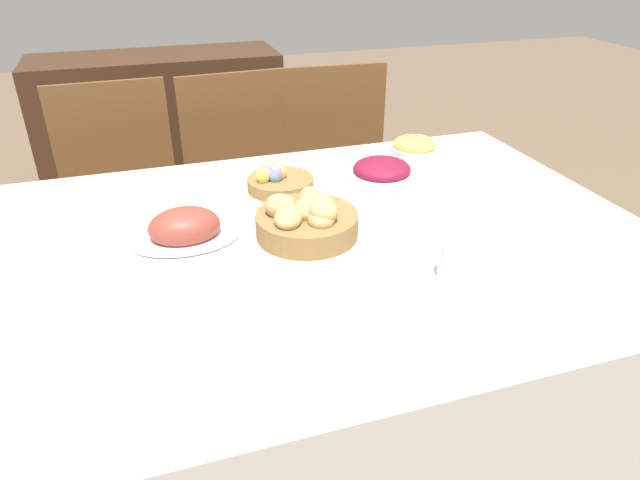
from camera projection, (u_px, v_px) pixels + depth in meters
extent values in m
plane|color=brown|center=(311.00, 462.00, 1.72)|extent=(12.00, 12.00, 0.00)
cube|color=silver|center=(310.00, 364.00, 1.53)|extent=(1.65, 1.14, 0.77)
cylinder|color=brown|center=(219.00, 297.00, 2.08)|extent=(0.03, 0.03, 0.45)
cylinder|color=brown|center=(318.00, 276.00, 2.21)|extent=(0.03, 0.03, 0.45)
cylinder|color=brown|center=(198.00, 248.00, 2.40)|extent=(0.03, 0.03, 0.45)
cylinder|color=brown|center=(286.00, 232.00, 2.53)|extent=(0.03, 0.03, 0.45)
cube|color=brown|center=(252.00, 209.00, 2.19)|extent=(0.45, 0.45, 0.02)
cube|color=brown|center=(235.00, 133.00, 2.24)|extent=(0.42, 0.05, 0.46)
cylinder|color=brown|center=(313.00, 277.00, 2.21)|extent=(0.03, 0.03, 0.45)
cylinder|color=brown|center=(407.00, 264.00, 2.29)|extent=(0.03, 0.03, 0.45)
cylinder|color=brown|center=(293.00, 231.00, 2.53)|extent=(0.03, 0.03, 0.45)
cylinder|color=brown|center=(375.00, 221.00, 2.62)|extent=(0.03, 0.03, 0.45)
cube|color=brown|center=(348.00, 196.00, 2.30)|extent=(0.45, 0.45, 0.02)
cube|color=brown|center=(335.00, 123.00, 2.35)|extent=(0.42, 0.04, 0.46)
cylinder|color=brown|center=(83.00, 320.00, 1.96)|extent=(0.03, 0.03, 0.45)
cylinder|color=brown|center=(196.00, 298.00, 2.08)|extent=(0.03, 0.03, 0.45)
cylinder|color=brown|center=(84.00, 264.00, 2.28)|extent=(0.03, 0.03, 0.45)
cylinder|color=brown|center=(182.00, 248.00, 2.40)|extent=(0.03, 0.03, 0.45)
cube|color=brown|center=(127.00, 226.00, 2.07)|extent=(0.43, 0.43, 0.02)
cube|color=brown|center=(114.00, 145.00, 2.12)|extent=(0.42, 0.03, 0.46)
cube|color=#3D2616|center=(164.00, 137.00, 3.04)|extent=(1.22, 0.44, 0.85)
cylinder|color=olive|center=(307.00, 225.00, 1.34)|extent=(0.24, 0.24, 0.06)
ellipsoid|color=tan|center=(320.00, 207.00, 1.35)|extent=(0.10, 0.10, 0.06)
ellipsoid|color=tan|center=(307.00, 210.00, 1.32)|extent=(0.09, 0.10, 0.06)
ellipsoid|color=tan|center=(310.00, 199.00, 1.37)|extent=(0.08, 0.09, 0.06)
ellipsoid|color=tan|center=(321.00, 220.00, 1.28)|extent=(0.07, 0.07, 0.05)
ellipsoid|color=tan|center=(281.00, 206.00, 1.32)|extent=(0.10, 0.09, 0.06)
ellipsoid|color=tan|center=(324.00, 212.00, 1.28)|extent=(0.08, 0.08, 0.06)
ellipsoid|color=tan|center=(288.00, 218.00, 1.28)|extent=(0.09, 0.10, 0.05)
cylinder|color=olive|center=(281.00, 184.00, 1.58)|extent=(0.18, 0.18, 0.03)
ellipsoid|color=#B27AD1|center=(275.00, 174.00, 1.55)|extent=(0.04, 0.04, 0.05)
ellipsoid|color=#F4D151|center=(268.00, 170.00, 1.58)|extent=(0.04, 0.04, 0.05)
ellipsoid|color=#B27AD1|center=(271.00, 171.00, 1.58)|extent=(0.04, 0.04, 0.05)
ellipsoid|color=#F4D151|center=(263.00, 176.00, 1.54)|extent=(0.04, 0.04, 0.05)
ellipsoid|color=#F29E4C|center=(271.00, 168.00, 1.59)|extent=(0.04, 0.04, 0.05)
ellipsoid|color=#F4D151|center=(280.00, 172.00, 1.57)|extent=(0.04, 0.04, 0.05)
ellipsoid|color=#60B2E0|center=(275.00, 175.00, 1.55)|extent=(0.04, 0.04, 0.05)
ellipsoid|color=#7FCC7A|center=(271.00, 168.00, 1.60)|extent=(0.04, 0.04, 0.05)
ellipsoid|color=white|center=(186.00, 238.00, 1.34)|extent=(0.26, 0.18, 0.01)
ellipsoid|color=brown|center=(184.00, 227.00, 1.32)|extent=(0.17, 0.13, 0.09)
cylinder|color=silver|center=(414.00, 157.00, 1.73)|extent=(0.15, 0.15, 0.06)
ellipsoid|color=#F4DB4C|center=(415.00, 144.00, 1.71)|extent=(0.13, 0.13, 0.05)
cylinder|color=white|center=(381.00, 181.00, 1.58)|extent=(0.19, 0.19, 0.05)
ellipsoid|color=maroon|center=(382.00, 169.00, 1.56)|extent=(0.16, 0.16, 0.06)
cylinder|color=white|center=(368.00, 341.00, 1.00)|extent=(0.25, 0.25, 0.01)
cube|color=silver|center=(285.00, 360.00, 0.96)|extent=(0.01, 0.20, 0.00)
cube|color=silver|center=(444.00, 326.00, 1.04)|extent=(0.01, 0.20, 0.00)
cube|color=silver|center=(459.00, 323.00, 1.05)|extent=(0.01, 0.20, 0.00)
cylinder|color=silver|center=(458.00, 262.00, 1.17)|extent=(0.08, 0.08, 0.08)
cube|color=white|center=(200.00, 306.00, 1.08)|extent=(0.12, 0.08, 0.03)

